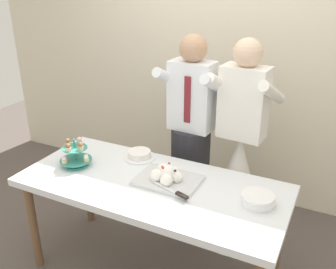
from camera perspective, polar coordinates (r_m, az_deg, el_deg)
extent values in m
cube|color=beige|center=(3.53, 8.69, 13.17)|extent=(5.20, 0.10, 2.90)
cube|color=silver|center=(2.54, -2.49, -7.77)|extent=(1.80, 0.80, 0.05)
cylinder|color=brown|center=(2.99, -19.79, -12.90)|extent=(0.06, 0.06, 0.72)
cylinder|color=brown|center=(3.37, -12.12, -7.48)|extent=(0.06, 0.06, 0.72)
cylinder|color=brown|center=(2.80, 16.46, -15.08)|extent=(0.06, 0.06, 0.72)
cylinder|color=teal|center=(2.81, -13.76, -4.46)|extent=(0.17, 0.17, 0.01)
cylinder|color=teal|center=(2.77, -13.95, -2.65)|extent=(0.01, 0.01, 0.21)
cylinder|color=teal|center=(2.79, -13.84, -3.76)|extent=(0.23, 0.23, 0.01)
cylinder|color=#D1B784|center=(2.74, -12.35, -3.76)|extent=(0.04, 0.04, 0.03)
sphere|color=white|center=(2.73, -12.39, -3.31)|extent=(0.04, 0.04, 0.04)
cylinder|color=#D1B784|center=(2.86, -13.63, -2.66)|extent=(0.04, 0.04, 0.03)
sphere|color=brown|center=(2.85, -13.68, -2.23)|extent=(0.04, 0.04, 0.04)
cylinder|color=#D1B784|center=(2.75, -15.47, -3.95)|extent=(0.04, 0.04, 0.03)
sphere|color=#EAB7C6|center=(2.74, -15.53, -3.51)|extent=(0.04, 0.04, 0.04)
cylinder|color=teal|center=(2.75, -14.02, -2.00)|extent=(0.18, 0.18, 0.01)
cylinder|color=#D1B784|center=(2.70, -13.14, -1.98)|extent=(0.04, 0.04, 0.03)
sphere|color=brown|center=(2.69, -13.19, -1.53)|extent=(0.04, 0.04, 0.04)
cylinder|color=#D1B784|center=(2.79, -13.33, -1.18)|extent=(0.04, 0.04, 0.03)
sphere|color=#EAB7C6|center=(2.78, -13.38, -0.73)|extent=(0.04, 0.04, 0.04)
cylinder|color=#D1B784|center=(2.79, -14.98, -1.39)|extent=(0.04, 0.04, 0.03)
sphere|color=brown|center=(2.78, -15.03, -0.94)|extent=(0.04, 0.04, 0.04)
cylinder|color=#D1B784|center=(2.71, -14.94, -2.16)|extent=(0.04, 0.04, 0.03)
sphere|color=brown|center=(2.70, -14.99, -1.70)|extent=(0.04, 0.04, 0.04)
cube|color=silver|center=(2.52, 0.02, -6.97)|extent=(0.42, 0.31, 0.02)
sphere|color=white|center=(2.48, 1.41, -6.55)|extent=(0.08, 0.08, 0.08)
sphere|color=white|center=(2.54, 0.97, -5.74)|extent=(0.07, 0.07, 0.07)
sphere|color=white|center=(2.55, -0.69, -5.41)|extent=(0.09, 0.09, 0.09)
sphere|color=white|center=(2.49, -1.79, -6.28)|extent=(0.09, 0.09, 0.09)
sphere|color=white|center=(2.44, -0.24, -7.00)|extent=(0.09, 0.09, 0.09)
sphere|color=white|center=(2.50, 0.02, -5.84)|extent=(0.11, 0.11, 0.11)
sphere|color=#2D1938|center=(2.43, 1.08, -5.55)|extent=(0.02, 0.02, 0.02)
sphere|color=#DB474C|center=(2.51, 0.19, -4.43)|extent=(0.02, 0.02, 0.02)
sphere|color=#2D1938|center=(2.48, -0.20, -5.09)|extent=(0.02, 0.02, 0.02)
sphere|color=#DB474C|center=(2.49, -0.87, -4.94)|extent=(0.02, 0.02, 0.02)
sphere|color=#DB474C|center=(2.48, -0.33, -4.91)|extent=(0.02, 0.02, 0.02)
sphere|color=#B21923|center=(2.47, -0.69, -5.16)|extent=(0.02, 0.02, 0.02)
cube|color=silver|center=(2.42, -0.57, -8.04)|extent=(0.23, 0.09, 0.00)
cube|color=black|center=(2.33, 2.12, -9.24)|extent=(0.09, 0.05, 0.02)
cylinder|color=white|center=(2.37, 13.44, -10.12)|extent=(0.20, 0.20, 0.01)
cylinder|color=white|center=(2.36, 13.53, -9.92)|extent=(0.20, 0.20, 0.01)
cylinder|color=white|center=(2.36, 13.59, -9.71)|extent=(0.20, 0.20, 0.01)
cylinder|color=white|center=(2.35, 13.52, -9.44)|extent=(0.20, 0.20, 0.01)
cylinder|color=white|center=(2.35, 13.58, -9.18)|extent=(0.20, 0.20, 0.01)
cylinder|color=white|center=(2.34, 13.55, -9.03)|extent=(0.20, 0.20, 0.01)
cylinder|color=white|center=(2.84, -4.36, -3.47)|extent=(0.24, 0.24, 0.01)
cylinder|color=white|center=(2.83, -4.38, -2.95)|extent=(0.17, 0.17, 0.05)
cylinder|color=#232328|center=(3.20, 3.36, -6.69)|extent=(0.32, 0.32, 0.92)
cube|color=white|center=(2.90, 3.70, 5.86)|extent=(0.35, 0.22, 0.54)
sphere|color=tan|center=(2.81, 3.90, 12.96)|extent=(0.21, 0.21, 0.21)
cylinder|color=white|center=(2.95, 0.53, 8.41)|extent=(0.10, 0.49, 0.28)
cylinder|color=white|center=(2.80, 7.41, 7.34)|extent=(0.10, 0.49, 0.28)
cube|color=maroon|center=(2.81, 2.96, 5.27)|extent=(0.05, 0.01, 0.36)
cone|color=white|center=(3.10, 10.38, -8.10)|extent=(0.56, 0.56, 0.92)
cube|color=white|center=(2.80, 11.46, 4.75)|extent=(0.36, 0.23, 0.54)
sphere|color=beige|center=(2.71, 12.08, 12.08)|extent=(0.21, 0.21, 0.21)
cylinder|color=white|center=(2.83, 8.24, 7.49)|extent=(0.12, 0.49, 0.28)
cylinder|color=white|center=(2.71, 15.63, 6.13)|extent=(0.12, 0.49, 0.28)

